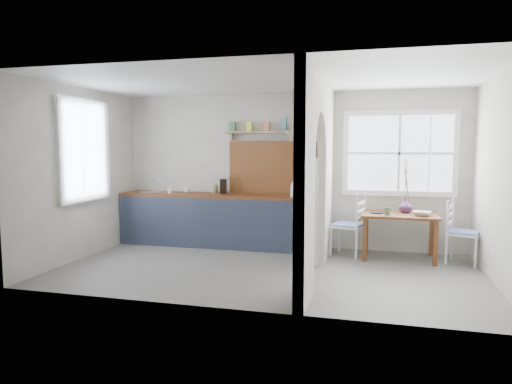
% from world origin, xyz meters
% --- Properties ---
extents(floor, '(5.80, 3.20, 0.01)m').
position_xyz_m(floor, '(0.00, 0.00, 0.00)').
color(floor, slate).
rests_on(floor, ground).
extents(ceiling, '(5.80, 3.20, 0.01)m').
position_xyz_m(ceiling, '(0.00, 0.00, 2.60)').
color(ceiling, silver).
rests_on(ceiling, walls).
extents(walls, '(5.81, 3.21, 2.60)m').
position_xyz_m(walls, '(0.00, 0.00, 1.30)').
color(walls, silver).
rests_on(walls, floor).
extents(partition, '(0.12, 3.20, 2.60)m').
position_xyz_m(partition, '(0.70, 0.06, 1.45)').
color(partition, silver).
rests_on(partition, floor).
extents(kitchen_window, '(0.10, 1.16, 1.50)m').
position_xyz_m(kitchen_window, '(-2.87, 0.00, 1.65)').
color(kitchen_window, white).
rests_on(kitchen_window, walls).
extents(nook_window, '(1.76, 0.10, 1.30)m').
position_xyz_m(nook_window, '(1.80, 1.56, 1.60)').
color(nook_window, white).
rests_on(nook_window, walls).
extents(counter, '(3.50, 0.60, 0.90)m').
position_xyz_m(counter, '(-1.13, 1.33, 0.46)').
color(counter, brown).
rests_on(counter, floor).
extents(sink, '(0.40, 0.40, 0.02)m').
position_xyz_m(sink, '(-2.43, 1.30, 0.89)').
color(sink, silver).
rests_on(sink, counter).
extents(backsplash, '(1.65, 0.03, 0.90)m').
position_xyz_m(backsplash, '(-0.20, 1.58, 1.35)').
color(backsplash, brown).
rests_on(backsplash, walls).
extents(shelf, '(1.75, 0.20, 0.21)m').
position_xyz_m(shelf, '(-0.20, 1.49, 2.00)').
color(shelf, '#A88254').
rests_on(shelf, walls).
extents(pendant_lamp, '(0.26, 0.26, 0.16)m').
position_xyz_m(pendant_lamp, '(0.15, 1.15, 1.88)').
color(pendant_lamp, beige).
rests_on(pendant_lamp, ceiling).
extents(utensil_rail, '(0.02, 0.50, 0.02)m').
position_xyz_m(utensil_rail, '(0.61, 0.90, 1.45)').
color(utensil_rail, silver).
rests_on(utensil_rail, partition).
extents(dining_table, '(1.13, 0.77, 0.69)m').
position_xyz_m(dining_table, '(1.81, 1.12, 0.35)').
color(dining_table, brown).
rests_on(dining_table, floor).
extents(chair_left, '(0.55, 0.55, 0.98)m').
position_xyz_m(chair_left, '(1.04, 1.15, 0.49)').
color(chair_left, silver).
rests_on(chair_left, floor).
extents(chair_right, '(0.54, 0.54, 0.94)m').
position_xyz_m(chair_right, '(2.70, 1.05, 0.47)').
color(chair_right, silver).
rests_on(chair_right, floor).
extents(kettle, '(0.24, 0.22, 0.23)m').
position_xyz_m(kettle, '(0.19, 1.19, 1.02)').
color(kettle, white).
rests_on(kettle, counter).
extents(mug_a, '(0.13, 0.13, 0.09)m').
position_xyz_m(mug_a, '(-2.03, 1.23, 0.95)').
color(mug_a, white).
rests_on(mug_a, counter).
extents(mug_b, '(0.14, 0.14, 0.10)m').
position_xyz_m(mug_b, '(-1.77, 1.40, 0.95)').
color(mug_b, white).
rests_on(mug_b, counter).
extents(knife_block, '(0.16, 0.19, 0.25)m').
position_xyz_m(knife_block, '(-1.10, 1.40, 1.02)').
color(knife_block, black).
rests_on(knife_block, counter).
extents(jar, '(0.10, 0.10, 0.14)m').
position_xyz_m(jar, '(-1.26, 1.44, 0.97)').
color(jar, olive).
rests_on(jar, counter).
extents(towel_magenta, '(0.02, 0.03, 0.50)m').
position_xyz_m(towel_magenta, '(0.58, 0.96, 0.28)').
color(towel_magenta, '#C2345A').
rests_on(towel_magenta, counter).
extents(towel_orange, '(0.02, 0.03, 0.49)m').
position_xyz_m(towel_orange, '(0.58, 0.93, 0.25)').
color(towel_orange, gold).
rests_on(towel_orange, counter).
extents(bowl, '(0.33, 0.33, 0.06)m').
position_xyz_m(bowl, '(2.12, 1.01, 0.72)').
color(bowl, silver).
rests_on(bowl, dining_table).
extents(table_cup, '(0.14, 0.14, 0.11)m').
position_xyz_m(table_cup, '(1.62, 0.98, 0.75)').
color(table_cup, '#4A734E').
rests_on(table_cup, dining_table).
extents(plate, '(0.24, 0.24, 0.02)m').
position_xyz_m(plate, '(1.48, 1.11, 0.70)').
color(plate, black).
rests_on(plate, dining_table).
extents(vase, '(0.24, 0.24, 0.21)m').
position_xyz_m(vase, '(1.90, 1.27, 0.80)').
color(vase, '#4A2B60').
rests_on(vase, dining_table).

